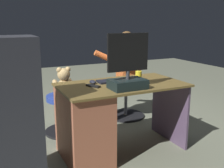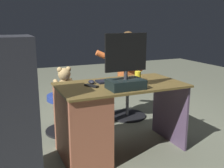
{
  "view_description": "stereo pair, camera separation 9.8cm",
  "coord_description": "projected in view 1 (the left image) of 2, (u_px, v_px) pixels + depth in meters",
  "views": [
    {
      "loc": [
        1.23,
        2.75,
        1.34
      ],
      "look_at": [
        -0.08,
        0.04,
        0.62
      ],
      "focal_mm": 43.13,
      "sensor_mm": 36.0,
      "label": 1
    },
    {
      "loc": [
        1.14,
        2.79,
        1.34
      ],
      "look_at": [
        -0.08,
        0.04,
        0.62
      ],
      "focal_mm": 43.13,
      "sensor_mm": 36.0,
      "label": 2
    }
  ],
  "objects": [
    {
      "name": "person",
      "position": [
        121.0,
        69.0,
        3.63
      ],
      "size": [
        0.57,
        0.54,
        1.2
      ],
      "color": "#D5642D",
      "rests_on": "ground_plane"
    },
    {
      "name": "tv_remote",
      "position": [
        93.0,
        86.0,
        2.57
      ],
      "size": [
        0.11,
        0.15,
        0.02
      ],
      "primitive_type": "cube",
      "rotation": [
        0.0,
        0.0,
        0.49
      ],
      "color": "black",
      "rests_on": "desk"
    },
    {
      "name": "cup",
      "position": [
        138.0,
        76.0,
        2.82
      ],
      "size": [
        0.07,
        0.07,
        0.1
      ],
      "primitive_type": "cylinder",
      "color": "yellow",
      "rests_on": "desk"
    },
    {
      "name": "computer_mouse",
      "position": [
        93.0,
        82.0,
        2.69
      ],
      "size": [
        0.06,
        0.1,
        0.04
      ],
      "primitive_type": "ellipsoid",
      "color": "#1E202D",
      "rests_on": "desk"
    },
    {
      "name": "monitor",
      "position": [
        128.0,
        73.0,
        2.47
      ],
      "size": [
        0.41,
        0.23,
        0.51
      ],
      "color": "black",
      "rests_on": "desk"
    },
    {
      "name": "teddy_bear",
      "position": [
        64.0,
        82.0,
        3.18
      ],
      "size": [
        0.24,
        0.24,
        0.34
      ],
      "color": "tan",
      "rests_on": "office_chair_teddy"
    },
    {
      "name": "keyboard",
      "position": [
        117.0,
        80.0,
        2.81
      ],
      "size": [
        0.42,
        0.14,
        0.02
      ],
      "primitive_type": "cube",
      "color": "black",
      "rests_on": "desk"
    },
    {
      "name": "ground_plane",
      "position": [
        105.0,
        134.0,
        3.24
      ],
      "size": [
        10.0,
        10.0,
        0.0
      ],
      "primitive_type": "plane",
      "color": "slate"
    },
    {
      "name": "equipment_rack",
      "position": [
        11.0,
        116.0,
        2.09
      ],
      "size": [
        0.44,
        0.36,
        1.22
      ],
      "primitive_type": "cube",
      "color": "#26272E",
      "rests_on": "ground_plane"
    },
    {
      "name": "office_chair_teddy",
      "position": [
        65.0,
        110.0,
        3.25
      ],
      "size": [
        0.51,
        0.51,
        0.47
      ],
      "color": "black",
      "rests_on": "ground_plane"
    },
    {
      "name": "visitor_chair",
      "position": [
        126.0,
        97.0,
        3.78
      ],
      "size": [
        0.53,
        0.53,
        0.47
      ],
      "color": "black",
      "rests_on": "ground_plane"
    },
    {
      "name": "desk",
      "position": [
        92.0,
        121.0,
        2.63
      ],
      "size": [
        1.26,
        0.7,
        0.72
      ],
      "color": "brown",
      "rests_on": "ground_plane"
    }
  ]
}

